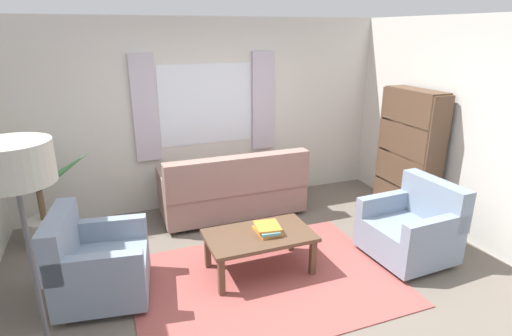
% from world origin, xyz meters
% --- Properties ---
extents(ground_plane, '(6.24, 6.24, 0.00)m').
position_xyz_m(ground_plane, '(0.00, 0.00, 0.00)').
color(ground_plane, '#6B6056').
extents(wall_back, '(5.32, 0.12, 2.60)m').
position_xyz_m(wall_back, '(0.00, 2.26, 1.30)').
color(wall_back, silver).
rests_on(wall_back, ground_plane).
extents(wall_right, '(0.12, 4.40, 2.60)m').
position_xyz_m(wall_right, '(2.66, 0.00, 1.30)').
color(wall_right, silver).
rests_on(wall_right, ground_plane).
extents(window_with_curtains, '(1.98, 0.07, 1.40)m').
position_xyz_m(window_with_curtains, '(0.00, 2.18, 1.45)').
color(window_with_curtains, white).
extents(area_rug, '(2.61, 1.89, 0.01)m').
position_xyz_m(area_rug, '(0.00, 0.00, 0.01)').
color(area_rug, '#9E4C47').
rests_on(area_rug, ground_plane).
extents(couch, '(1.90, 0.82, 0.92)m').
position_xyz_m(couch, '(0.18, 1.60, 0.37)').
color(couch, gray).
rests_on(couch, ground_plane).
extents(armchair_left, '(0.94, 0.95, 0.88)m').
position_xyz_m(armchair_left, '(-1.58, 0.34, 0.35)').
color(armchair_left, gray).
rests_on(armchair_left, ground_plane).
extents(armchair_right, '(0.86, 0.88, 0.88)m').
position_xyz_m(armchair_right, '(1.69, -0.14, 0.35)').
color(armchair_right, gray).
rests_on(armchair_right, ground_plane).
extents(coffee_table, '(1.10, 0.64, 0.44)m').
position_xyz_m(coffee_table, '(0.01, 0.20, 0.38)').
color(coffee_table, brown).
rests_on(coffee_table, ground_plane).
extents(book_stack_on_table, '(0.28, 0.35, 0.08)m').
position_xyz_m(book_stack_on_table, '(0.10, 0.21, 0.48)').
color(book_stack_on_table, orange).
rests_on(book_stack_on_table, coffee_table).
extents(potted_plant, '(1.20, 1.06, 1.13)m').
position_xyz_m(potted_plant, '(-2.14, 1.67, 0.45)').
color(potted_plant, '#B7B2A8').
rests_on(potted_plant, ground_plane).
extents(bookshelf, '(0.30, 0.94, 1.72)m').
position_xyz_m(bookshelf, '(2.34, 0.78, 0.80)').
color(bookshelf, brown).
rests_on(bookshelf, ground_plane).
extents(standing_lamp, '(0.43, 0.43, 1.86)m').
position_xyz_m(standing_lamp, '(-1.86, -0.82, 1.63)').
color(standing_lamp, '#4C4C51').
rests_on(standing_lamp, ground_plane).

